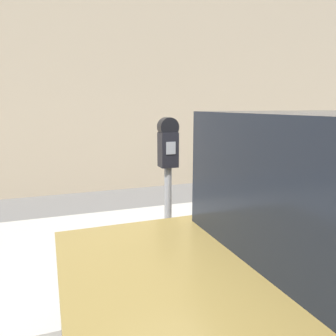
{
  "coord_description": "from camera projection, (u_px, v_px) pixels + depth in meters",
  "views": [
    {
      "loc": [
        -1.63,
        -1.61,
        1.82
      ],
      "look_at": [
        -0.6,
        1.28,
        1.23
      ],
      "focal_mm": 35.0,
      "sensor_mm": 36.0,
      "label": 1
    }
  ],
  "objects": [
    {
      "name": "building_facade",
      "position": [
        127.0,
        29.0,
        6.8
      ],
      "size": [
        24.0,
        0.3,
        6.74
      ],
      "color": "tan",
      "rests_on": "ground_plane"
    },
    {
      "name": "parking_meter",
      "position": [
        168.0,
        169.0,
        3.13
      ],
      "size": [
        0.18,
        0.16,
        1.61
      ],
      "color": "gray",
      "rests_on": "sidewalk"
    },
    {
      "name": "sidewalk",
      "position": [
        187.0,
        239.0,
        4.39
      ],
      "size": [
        24.0,
        2.8,
        0.1
      ],
      "color": "#BCB7AD",
      "rests_on": "ground_plane"
    }
  ]
}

